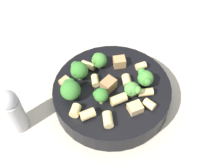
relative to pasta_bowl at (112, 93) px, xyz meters
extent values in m
plane|color=#BCB29E|center=(0.00, 0.00, -0.02)|extent=(2.00, 2.00, 0.00)
cylinder|color=black|center=(0.00, 0.00, 0.00)|extent=(0.23, 0.23, 0.04)
cylinder|color=silver|center=(0.00, 0.00, 0.01)|extent=(0.20, 0.20, 0.01)
torus|color=black|center=(0.00, 0.00, 0.02)|extent=(0.22, 0.22, 0.00)
cylinder|color=#93B766|center=(-0.08, 0.00, 0.02)|extent=(0.01, 0.01, 0.01)
sphere|color=#387A2D|center=(-0.08, 0.00, 0.04)|extent=(0.04, 0.04, 0.04)
sphere|color=#396F2F|center=(-0.08, 0.01, 0.05)|extent=(0.02, 0.02, 0.02)
sphere|color=#317F2E|center=(-0.07, 0.01, 0.05)|extent=(0.02, 0.02, 0.02)
cylinder|color=#84AD60|center=(-0.05, 0.04, 0.02)|extent=(0.01, 0.01, 0.01)
sphere|color=#387A2D|center=(-0.05, 0.04, 0.04)|extent=(0.03, 0.03, 0.03)
sphere|color=#356930|center=(-0.06, 0.05, 0.04)|extent=(0.02, 0.02, 0.02)
sphere|color=#36772D|center=(-0.06, 0.04, 0.04)|extent=(0.01, 0.01, 0.01)
cylinder|color=#84AD60|center=(0.06, -0.01, 0.02)|extent=(0.01, 0.01, 0.01)
sphere|color=#478E38|center=(0.06, -0.01, 0.04)|extent=(0.03, 0.03, 0.03)
sphere|color=#417F33|center=(0.06, -0.03, 0.04)|extent=(0.01, 0.01, 0.01)
sphere|color=#3F8F34|center=(0.05, -0.01, 0.04)|extent=(0.01, 0.01, 0.01)
sphere|color=#3F8E35|center=(0.06, 0.00, 0.04)|extent=(0.01, 0.01, 0.01)
cylinder|color=#93B766|center=(-0.03, -0.03, 0.02)|extent=(0.01, 0.01, 0.01)
sphere|color=#387A2D|center=(-0.03, -0.03, 0.04)|extent=(0.03, 0.03, 0.03)
sphere|color=#30762A|center=(-0.04, -0.02, 0.04)|extent=(0.01, 0.01, 0.01)
sphere|color=#386A2C|center=(-0.02, -0.02, 0.04)|extent=(0.01, 0.01, 0.01)
cylinder|color=#93B766|center=(0.03, -0.03, 0.02)|extent=(0.01, 0.01, 0.01)
sphere|color=#569942|center=(0.03, -0.03, 0.04)|extent=(0.03, 0.03, 0.03)
sphere|color=#589C43|center=(0.03, -0.04, 0.04)|extent=(0.01, 0.01, 0.01)
sphere|color=#59A039|center=(0.03, -0.03, 0.04)|extent=(0.01, 0.01, 0.01)
sphere|color=#4B8440|center=(0.02, -0.04, 0.04)|extent=(0.01, 0.01, 0.01)
cylinder|color=#84AD60|center=(-0.01, 0.06, 0.02)|extent=(0.01, 0.01, 0.01)
sphere|color=#478E38|center=(-0.01, 0.06, 0.04)|extent=(0.03, 0.03, 0.03)
sphere|color=#467C30|center=(-0.02, 0.06, 0.04)|extent=(0.01, 0.01, 0.01)
sphere|color=#488338|center=(-0.01, 0.07, 0.04)|extent=(0.02, 0.02, 0.02)
cylinder|color=#E0C67F|center=(0.05, -0.06, 0.02)|extent=(0.02, 0.03, 0.01)
cylinder|color=#E0C67F|center=(0.00, -0.04, 0.03)|extent=(0.03, 0.02, 0.02)
cylinder|color=#E0C67F|center=(0.05, -0.04, 0.02)|extent=(0.03, 0.02, 0.01)
cylinder|color=#E0C67F|center=(-0.06, -0.05, 0.03)|extent=(0.03, 0.02, 0.02)
cylinder|color=#E0C67F|center=(-0.03, -0.07, 0.03)|extent=(0.02, 0.03, 0.02)
cylinder|color=#E0C67F|center=(-0.03, 0.06, 0.02)|extent=(0.03, 0.03, 0.01)
cylinder|color=#E0C67F|center=(0.07, 0.03, 0.02)|extent=(0.02, 0.02, 0.01)
cylinder|color=#E0C67F|center=(0.03, 0.00, 0.03)|extent=(0.02, 0.03, 0.02)
cylinder|color=#E0C67F|center=(-0.03, 0.02, 0.02)|extent=(0.02, 0.03, 0.01)
cylinder|color=#E0C67F|center=(-0.08, -0.03, 0.03)|extent=(0.03, 0.03, 0.02)
cube|color=tan|center=(0.03, 0.05, 0.03)|extent=(0.03, 0.02, 0.02)
cube|color=tan|center=(-0.08, 0.04, 0.02)|extent=(0.03, 0.02, 0.01)
cube|color=#A87A4C|center=(-0.01, 0.00, 0.03)|extent=(0.03, 0.03, 0.02)
cube|color=tan|center=(0.02, -0.06, 0.02)|extent=(0.03, 0.02, 0.01)
cylinder|color=#B2B2B7|center=(-0.18, 0.00, 0.01)|extent=(0.04, 0.04, 0.07)
sphere|color=#B7B7BC|center=(-0.18, 0.00, 0.06)|extent=(0.03, 0.03, 0.03)
camera|label=1|loc=(-0.11, -0.31, 0.44)|focal=45.00mm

